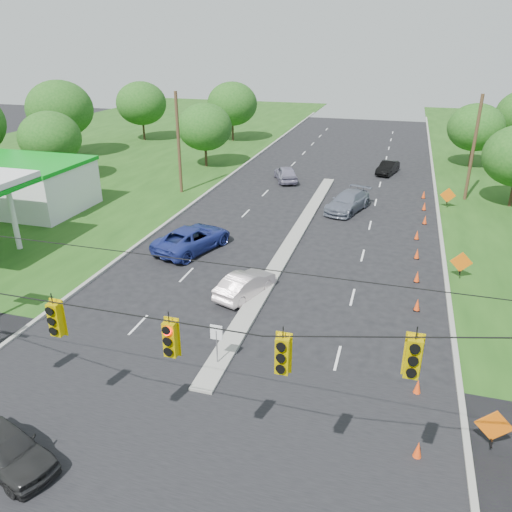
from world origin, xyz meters
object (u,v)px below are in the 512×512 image
(black_sedan, at_px, (6,448))
(white_sedan, at_px, (245,284))
(gas_station, at_px, (0,184))
(blue_pickup, at_px, (193,238))

(black_sedan, distance_m, white_sedan, 14.32)
(gas_station, height_order, blue_pickup, gas_station)
(white_sedan, bearing_deg, gas_station, 0.27)
(black_sedan, xyz_separation_m, white_sedan, (4.05, 13.74, -0.02))
(white_sedan, bearing_deg, black_sedan, 92.47)
(black_sedan, height_order, white_sedan, black_sedan)
(black_sedan, bearing_deg, white_sedan, 1.36)
(white_sedan, height_order, blue_pickup, blue_pickup)
(gas_station, xyz_separation_m, blue_pickup, (17.48, -2.48, -1.75))
(white_sedan, relative_size, blue_pickup, 0.69)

